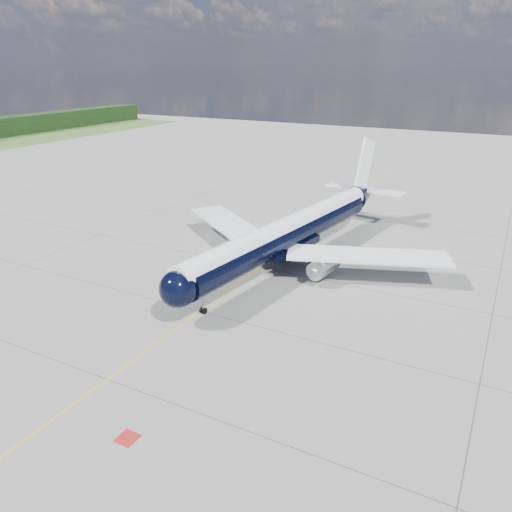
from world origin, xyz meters
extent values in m
plane|color=gray|center=(0.00, 30.00, 0.00)|extent=(320.00, 320.00, 0.00)
cube|color=#F0AF0C|center=(0.00, 25.00, 0.00)|extent=(0.16, 160.00, 0.01)
cube|color=maroon|center=(6.80, -10.00, 0.00)|extent=(1.60, 1.60, 0.01)
cylinder|color=black|center=(3.05, 27.40, 4.52)|extent=(9.56, 41.12, 4.09)
sphere|color=black|center=(0.15, 6.04, 4.52)|extent=(4.61, 4.61, 4.09)
cone|color=black|center=(6.46, 52.48, 5.17)|extent=(5.07, 8.02, 4.09)
cylinder|color=white|center=(3.05, 27.40, 5.55)|extent=(8.96, 43.13, 3.19)
cube|color=black|center=(0.12, 5.83, 5.12)|extent=(2.74, 1.63, 0.59)
cube|color=white|center=(-7.94, 30.52, 3.56)|extent=(19.94, 16.45, 0.34)
cube|color=white|center=(14.48, 27.48, 3.56)|extent=(21.27, 12.22, 0.34)
cube|color=black|center=(3.05, 27.40, 3.02)|extent=(5.93, 11.28, 1.08)
cylinder|color=#B0B0B8|center=(-4.18, 26.20, 2.32)|extent=(3.06, 5.24, 2.41)
cylinder|color=#B0B0B8|center=(9.70, 24.32, 2.32)|extent=(3.06, 5.24, 2.41)
sphere|color=gray|center=(-4.48, 23.96, 2.32)|extent=(1.33, 1.33, 1.19)
sphere|color=gray|center=(9.40, 22.08, 2.32)|extent=(1.33, 1.33, 1.19)
cube|color=white|center=(-4.15, 26.42, 3.12)|extent=(0.70, 3.45, 1.19)
cube|color=white|center=(9.73, 24.53, 3.12)|extent=(0.70, 3.45, 1.19)
cube|color=white|center=(6.39, 51.95, 10.67)|extent=(1.26, 6.82, 9.19)
cube|color=white|center=(6.46, 52.48, 6.03)|extent=(14.34, 5.30, 0.24)
cylinder|color=gray|center=(0.66, 9.78, 1.35)|extent=(0.22, 0.22, 2.26)
cylinder|color=black|center=(0.45, 9.81, 0.38)|extent=(0.29, 0.77, 0.75)
cylinder|color=black|center=(0.87, 9.75, 0.38)|extent=(0.29, 0.77, 0.75)
cylinder|color=gray|center=(-0.15, 29.46, 1.45)|extent=(0.32, 0.32, 2.05)
cylinder|color=gray|center=(6.69, 28.53, 1.45)|extent=(0.32, 0.32, 2.05)
cylinder|color=black|center=(-0.23, 28.87, 0.59)|extent=(0.64, 1.24, 1.19)
cylinder|color=black|center=(-0.07, 30.05, 0.59)|extent=(0.64, 1.24, 1.19)
cylinder|color=black|center=(6.61, 27.95, 0.59)|extent=(0.64, 1.24, 1.19)
cylinder|color=black|center=(6.77, 29.12, 0.59)|extent=(0.64, 1.24, 1.19)
camera|label=1|loc=(29.76, -32.34, 26.85)|focal=35.00mm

